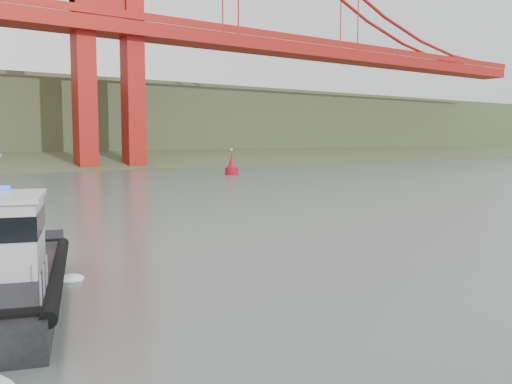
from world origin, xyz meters
The scene contains 2 objects.
ground centered at (0.00, 0.00, 0.00)m, with size 400.00×400.00×0.00m, color #46544E.
nav_buoy centered at (29.47, 51.85, 0.98)m, with size 1.79×1.79×3.72m.
Camera 1 is at (-13.33, -11.45, 4.78)m, focal length 40.00 mm.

